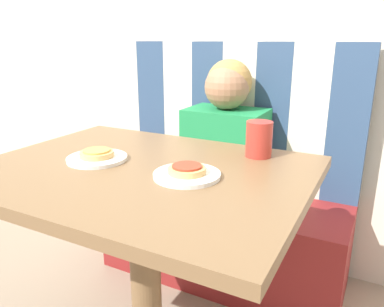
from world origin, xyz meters
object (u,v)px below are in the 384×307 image
object	(u,v)px
plate_right	(187,175)
pizza_right	(187,169)
plate_left	(97,158)
pizza_left	(97,153)
drinking_cup	(259,139)
person	(226,132)

from	to	relation	value
plate_right	pizza_right	world-z (taller)	pizza_right
pizza_right	plate_left	bearing A→B (deg)	180.00
plate_right	pizza_left	distance (m)	0.32
plate_left	drinking_cup	size ratio (longest dim) A/B	1.63
plate_left	pizza_left	distance (m)	0.02
person	plate_left	world-z (taller)	person
person	pizza_left	world-z (taller)	person
pizza_left	pizza_right	size ratio (longest dim) A/B	1.00
plate_left	pizza_left	world-z (taller)	pizza_left
pizza_right	drinking_cup	world-z (taller)	drinking_cup
plate_left	pizza_left	size ratio (longest dim) A/B	1.78
pizza_right	drinking_cup	bearing A→B (deg)	67.50
plate_right	pizza_right	bearing A→B (deg)	0.00
pizza_left	drinking_cup	world-z (taller)	drinking_cup
plate_left	person	bearing A→B (deg)	76.50
plate_right	drinking_cup	size ratio (longest dim) A/B	1.63
person	plate_left	distance (m)	0.69
pizza_left	drinking_cup	distance (m)	0.52
drinking_cup	plate_right	bearing A→B (deg)	-112.50
plate_left	drinking_cup	bearing A→B (deg)	32.36
person	plate_left	size ratio (longest dim) A/B	3.31
plate_left	pizza_left	bearing A→B (deg)	0.00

